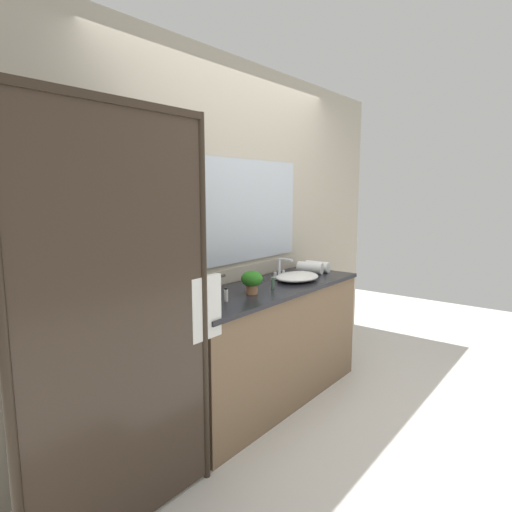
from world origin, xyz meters
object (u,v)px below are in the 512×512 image
rolled_towel_middle (310,268)px  soap_dish (195,298)px  rolled_towel_near_edge (317,266)px  amenity_bottle_body_wash (226,295)px  amenity_bottle_lotion (187,304)px  potted_plant (252,280)px  amenity_bottle_conditioner (273,283)px  sink_basin (297,277)px  faucet (280,271)px

rolled_towel_middle → soap_dish: bearing=174.9°
soap_dish → rolled_towel_near_edge: bearing=-5.1°
amenity_bottle_body_wash → rolled_towel_middle: rolled_towel_middle is taller
amenity_bottle_lotion → amenity_bottle_body_wash: amenity_bottle_body_wash is taller
potted_plant → rolled_towel_near_edge: 1.01m
potted_plant → rolled_towel_middle: potted_plant is taller
amenity_bottle_conditioner → rolled_towel_near_edge: (0.79, 0.08, 0.01)m
potted_plant → amenity_bottle_conditioner: bearing=-4.7°
amenity_bottle_body_wash → rolled_towel_near_edge: (1.28, 0.07, 0.00)m
potted_plant → amenity_bottle_body_wash: potted_plant is taller
amenity_bottle_lotion → sink_basin: bearing=-2.6°
faucet → rolled_towel_near_edge: faucet is taller
amenity_bottle_body_wash → rolled_towel_near_edge: 1.28m
potted_plant → rolled_towel_near_edge: size_ratio=0.74×
amenity_bottle_lotion → rolled_towel_near_edge: bearing=0.7°
faucet → amenity_bottle_lotion: faucet is taller
rolled_towel_near_edge → rolled_towel_middle: bearing=175.4°
amenity_bottle_conditioner → soap_dish: bearing=160.9°
sink_basin → amenity_bottle_lotion: 1.14m
sink_basin → rolled_towel_middle: (0.33, 0.08, 0.02)m
faucet → amenity_bottle_lotion: size_ratio=2.22×
sink_basin → soap_dish: sink_basin is taller
amenity_bottle_body_wash → amenity_bottle_conditioner: size_ratio=1.12×
faucet → soap_dish: bearing=178.2°
potted_plant → rolled_towel_middle: bearing=4.6°
rolled_towel_middle → potted_plant: bearing=-175.4°
soap_dish → rolled_towel_near_edge: rolled_towel_near_edge is taller
potted_plant → amenity_bottle_conditioner: (0.22, -0.02, -0.06)m
sink_basin → amenity_bottle_body_wash: 0.84m
soap_dish → rolled_towel_middle: rolled_towel_middle is taller
amenity_bottle_body_wash → amenity_bottle_conditioner: (0.49, -0.02, -0.01)m
soap_dish → amenity_bottle_body_wash: 0.21m
potted_plant → amenity_bottle_lotion: (-0.57, 0.05, -0.06)m
amenity_bottle_body_wash → rolled_towel_near_edge: bearing=2.9°
faucet → rolled_towel_middle: faucet is taller
soap_dish → faucet: bearing=-1.8°
sink_basin → potted_plant: size_ratio=2.48×
amenity_bottle_conditioner → faucet: bearing=26.6°
potted_plant → amenity_bottle_conditioner: 0.23m
faucet → amenity_bottle_conditioner: (-0.35, -0.17, -0.02)m
potted_plant → rolled_towel_middle: (0.90, 0.07, -0.05)m
amenity_bottle_body_wash → rolled_towel_middle: bearing=3.7°
sink_basin → rolled_towel_near_edge: bearing=9.0°
sink_basin → rolled_towel_near_edge: size_ratio=1.84×
rolled_towel_near_edge → rolled_towel_middle: 0.11m
amenity_bottle_conditioner → rolled_towel_middle: rolled_towel_middle is taller
sink_basin → amenity_bottle_lotion: amenity_bottle_lotion is taller
faucet → amenity_bottle_conditioner: size_ratio=2.08×
soap_dish → amenity_bottle_conditioner: amenity_bottle_conditioner is taller
amenity_bottle_lotion → amenity_bottle_body_wash: (0.29, -0.05, 0.01)m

